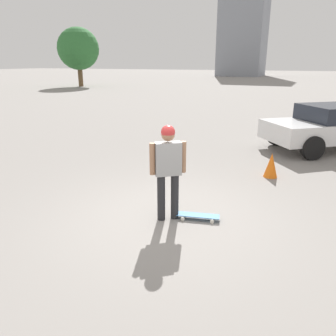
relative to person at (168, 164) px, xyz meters
The scene contains 7 objects.
ground_plane 1.05m from the person, ahead, with size 220.00×220.00×0.00m, color gray.
person is the anchor object (origin of this frame).
skateboard 1.13m from the person, 20.93° to the left, with size 0.81×0.38×0.08m.
car_parked_near 7.27m from the person, 67.54° to the left, with size 4.33×3.98×1.45m.
building_block_distant 66.39m from the person, 100.71° to the left, with size 8.39×9.04×21.75m.
tree_distant 35.54m from the person, 130.48° to the left, with size 4.65×4.65×6.49m.
traffic_cone 3.53m from the person, 65.56° to the left, with size 0.34×0.34×0.62m.
Camera 1 is at (2.21, -5.00, 2.76)m, focal length 35.00 mm.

